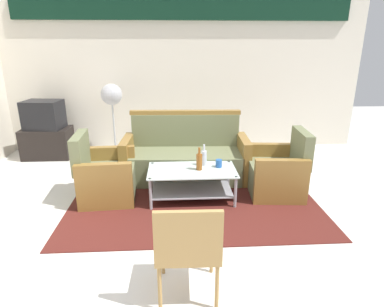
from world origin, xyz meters
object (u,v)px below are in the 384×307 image
bottle_clear (204,158)px  cup (219,163)px  armchair_right (278,173)px  coffee_table (192,180)px  tv_stand (48,143)px  pedestal_fan (112,99)px  armchair_left (105,177)px  bottle_brown (199,161)px  couch (186,158)px  television (44,115)px  wicker_chair (188,244)px

bottle_clear → cup: bottle_clear is taller
armchair_right → coffee_table: armchair_right is taller
tv_stand → pedestal_fan: size_ratio=0.63×
armchair_right → bottle_clear: size_ratio=3.01×
armchair_left → coffee_table: 1.11m
bottle_clear → pedestal_fan: (-1.43, 1.71, 0.50)m
bottle_clear → pedestal_fan: bearing=130.0°
armchair_left → pedestal_fan: size_ratio=0.67×
bottle_brown → tv_stand: bearing=144.4°
coffee_table → tv_stand: size_ratio=1.38×
couch → tv_stand: (-2.38, 1.09, -0.06)m
television → wicker_chair: 4.21m
armchair_right → television: 3.98m
couch → pedestal_fan: (-1.22, 1.14, 0.70)m
armchair_right → bottle_brown: armchair_right is taller
cup → bottle_brown: bearing=-163.6°
coffee_table → wicker_chair: 1.73m
bottle_clear → wicker_chair: (-0.29, -1.85, -0.02)m
pedestal_fan → cup: bearing=-47.8°
couch → bottle_brown: couch is taller
bottle_clear → bottle_brown: 0.17m
tv_stand → television: bearing=83.3°
armchair_right → armchair_left: bearing=94.9°
television → wicker_chair: television is taller
armchair_right → tv_stand: size_ratio=1.06×
television → coffee_table: bearing=150.2°
armchair_left → couch: bearing=116.0°
tv_stand → television: television is taller
bottle_brown → coffee_table: bearing=173.4°
cup → television: bearing=148.0°
armchair_right → bottle_clear: armchair_right is taller
armchair_right → television: size_ratio=1.31×
armchair_left → cup: armchair_left is taller
couch → tv_stand: couch is taller
tv_stand → television: size_ratio=1.24×
coffee_table → pedestal_fan: (-1.27, 1.85, 0.74)m
bottle_clear → tv_stand: size_ratio=0.35×
television → wicker_chair: (2.30, -3.51, -0.27)m
cup → pedestal_fan: bearing=132.2°
armchair_right → bottle_brown: (-1.06, -0.14, 0.23)m
coffee_table → cup: cup is taller
coffee_table → armchair_right: bearing=6.3°
armchair_right → pedestal_fan: 3.05m
bottle_clear → wicker_chair: 1.87m
armchair_left → coffee_table: armchair_left is taller
couch → armchair_left: bearing=31.8°
couch → bottle_clear: 0.64m
armchair_left → cup: bearing=84.6°
coffee_table → pedestal_fan: 2.36m
coffee_table → bottle_clear: 0.33m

